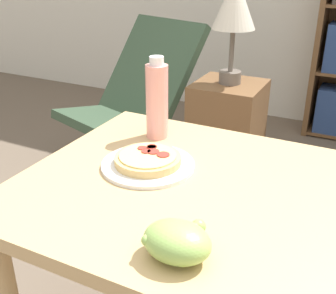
# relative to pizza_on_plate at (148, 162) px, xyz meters

# --- Properties ---
(dining_table) EXTENTS (1.18, 0.72, 0.74)m
(dining_table) POSITION_rel_pizza_on_plate_xyz_m (0.32, -0.03, -0.13)
(dining_table) COLOR tan
(dining_table) RESTS_ON ground_plane
(pizza_on_plate) EXTENTS (0.24, 0.24, 0.04)m
(pizza_on_plate) POSITION_rel_pizza_on_plate_xyz_m (0.00, 0.00, 0.00)
(pizza_on_plate) COLOR white
(pizza_on_plate) RESTS_ON dining_table
(grape_bunch) EXTENTS (0.13, 0.11, 0.07)m
(grape_bunch) POSITION_rel_pizza_on_plate_xyz_m (0.22, -0.29, 0.02)
(grape_bunch) COLOR #93BC5B
(grape_bunch) RESTS_ON dining_table
(drink_bottle) EXTENTS (0.07, 0.07, 0.24)m
(drink_bottle) POSITION_rel_pizza_on_plate_xyz_m (-0.07, 0.18, 0.10)
(drink_bottle) COLOR pink
(drink_bottle) RESTS_ON dining_table
(lounge_chair_near) EXTENTS (0.75, 0.90, 0.88)m
(lounge_chair_near) POSITION_rel_pizza_on_plate_xyz_m (-0.76, 1.14, -0.46)
(lounge_chair_near) COLOR slate
(lounge_chair_near) RESTS_ON ground_plane
(side_table) EXTENTS (0.34, 0.34, 0.64)m
(side_table) POSITION_rel_pizza_on_plate_xyz_m (-0.17, 1.14, -0.43)
(side_table) COLOR brown
(side_table) RESTS_ON ground_plane
(table_lamp) EXTENTS (0.21, 0.21, 0.51)m
(table_lamp) POSITION_rel_pizza_on_plate_xyz_m (-0.17, 1.14, 0.25)
(table_lamp) COLOR #665B51
(table_lamp) RESTS_ON side_table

